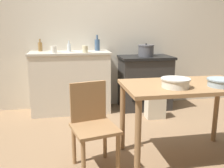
# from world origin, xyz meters

# --- Properties ---
(ground_plane) EXTENTS (14.00, 14.00, 0.00)m
(ground_plane) POSITION_xyz_m (0.00, 0.00, 0.00)
(ground_plane) COLOR #896B4C
(wall_back) EXTENTS (8.00, 0.07, 2.55)m
(wall_back) POSITION_xyz_m (0.00, 1.58, 1.27)
(wall_back) COLOR beige
(wall_back) RESTS_ON ground_plane
(counter_cabinet) EXTENTS (1.23, 0.52, 0.96)m
(counter_cabinet) POSITION_xyz_m (-0.51, 1.30, 0.48)
(counter_cabinet) COLOR beige
(counter_cabinet) RESTS_ON ground_plane
(stove) EXTENTS (0.85, 0.57, 0.87)m
(stove) POSITION_xyz_m (0.71, 1.28, 0.44)
(stove) COLOR #2D2B28
(stove) RESTS_ON ground_plane
(work_table) EXTENTS (1.22, 0.69, 0.79)m
(work_table) POSITION_xyz_m (0.58, -0.39, 0.68)
(work_table) COLOR #997047
(work_table) RESTS_ON ground_plane
(chair) EXTENTS (0.48, 0.48, 0.82)m
(chair) POSITION_xyz_m (-0.34, -0.36, 0.44)
(chair) COLOR #997047
(chair) RESTS_ON ground_plane
(flour_sack) EXTENTS (0.28, 0.19, 0.34)m
(flour_sack) POSITION_xyz_m (0.72, 0.78, 0.17)
(flour_sack) COLOR beige
(flour_sack) RESTS_ON ground_plane
(stock_pot) EXTENTS (0.26, 0.26, 0.21)m
(stock_pot) POSITION_xyz_m (0.71, 1.27, 0.96)
(stock_pot) COLOR #4C4C51
(stock_pot) RESTS_ON stove
(mixing_bowl_large) EXTENTS (0.26, 0.26, 0.07)m
(mixing_bowl_large) POSITION_xyz_m (0.86, -0.54, 0.84)
(mixing_bowl_large) COLOR #93A8B2
(mixing_bowl_large) RESTS_ON work_table
(mixing_bowl_small) EXTENTS (0.27, 0.27, 0.09)m
(mixing_bowl_small) POSITION_xyz_m (0.42, -0.50, 0.84)
(mixing_bowl_small) COLOR silver
(mixing_bowl_small) RESTS_ON work_table
(bottle_far_left) EXTENTS (0.08, 0.08, 0.25)m
(bottle_far_left) POSITION_xyz_m (-0.07, 1.41, 1.06)
(bottle_far_left) COLOR #3D5675
(bottle_far_left) RESTS_ON counter_cabinet
(bottle_left) EXTENTS (0.06, 0.06, 0.17)m
(bottle_left) POSITION_xyz_m (-0.51, 1.33, 1.03)
(bottle_left) COLOR silver
(bottle_left) RESTS_ON counter_cabinet
(bottle_mid_left) EXTENTS (0.06, 0.06, 0.19)m
(bottle_mid_left) POSITION_xyz_m (-0.96, 1.48, 1.03)
(bottle_mid_left) COLOR olive
(bottle_mid_left) RESTS_ON counter_cabinet
(cup_center_left) EXTENTS (0.08, 0.08, 0.10)m
(cup_center_left) POSITION_xyz_m (-0.28, 1.14, 1.01)
(cup_center_left) COLOR beige
(cup_center_left) RESTS_ON counter_cabinet
(cup_center) EXTENTS (0.09, 0.09, 0.10)m
(cup_center) POSITION_xyz_m (-0.74, 1.18, 1.01)
(cup_center) COLOR silver
(cup_center) RESTS_ON counter_cabinet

